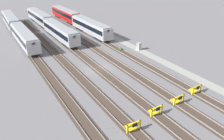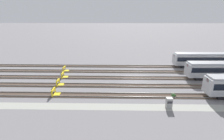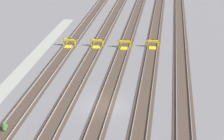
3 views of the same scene
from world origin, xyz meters
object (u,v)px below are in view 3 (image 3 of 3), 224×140
object	(u,v)px
bumper_stop_middle_track	(124,45)
bumper_stop_far_inner_track	(153,45)
bumper_stop_near_inner_track	(96,44)
weed_clump	(4,127)
bumper_stop_nearest_track	(69,44)

from	to	relation	value
bumper_stop_middle_track	bumper_stop_far_inner_track	size ratio (longest dim) A/B	1.00
bumper_stop_near_inner_track	weed_clump	bearing A→B (deg)	-12.29
bumper_stop_nearest_track	bumper_stop_near_inner_track	distance (m)	4.29
bumper_stop_nearest_track	bumper_stop_far_inner_track	xyz separation A→B (m)	(-1.76, 12.77, 0.00)
weed_clump	bumper_stop_near_inner_track	bearing A→B (deg)	167.71
bumper_stop_near_inner_track	bumper_stop_middle_track	size ratio (longest dim) A/B	1.00
bumper_stop_near_inner_track	bumper_stop_far_inner_track	distance (m)	8.60
bumper_stop_middle_track	weed_clump	distance (m)	22.95
bumper_stop_nearest_track	weed_clump	distance (m)	20.33
bumper_stop_middle_track	bumper_stop_far_inner_track	bearing A→B (deg)	101.91
bumper_stop_nearest_track	bumper_stop_far_inner_track	world-z (taller)	same
bumper_stop_near_inner_track	bumper_stop_middle_track	xyz separation A→B (m)	(-0.31, 4.26, 0.00)
bumper_stop_nearest_track	bumper_stop_middle_track	distance (m)	8.56
bumper_stop_nearest_track	bumper_stop_near_inner_track	xyz separation A→B (m)	(-0.56, 4.26, 0.00)
weed_clump	bumper_stop_nearest_track	bearing A→B (deg)	179.17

